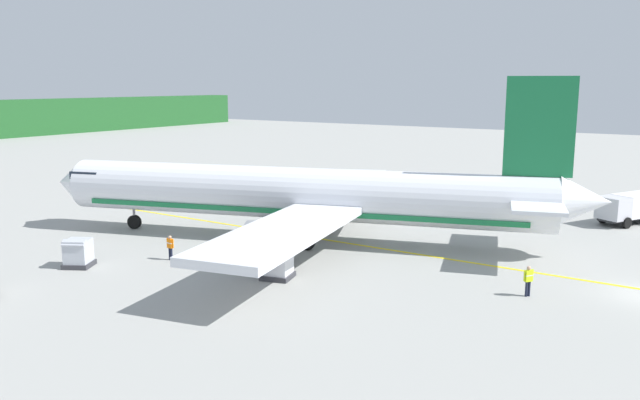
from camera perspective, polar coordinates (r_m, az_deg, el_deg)
ground at (r=64.68m, az=-20.31°, el=-0.51°), size 240.00×320.00×0.20m
airliner_foreground at (r=46.43m, az=-1.33°, el=0.43°), size 34.04×40.70×11.90m
service_truck_baggage at (r=58.33m, az=25.99°, el=-0.54°), size 6.34×4.78×2.42m
cargo_container_near at (r=43.02m, az=-20.84°, el=-4.47°), size 2.22×2.22×1.89m
cargo_container_mid at (r=37.98m, az=-3.80°, el=-5.55°), size 2.09×2.09×2.12m
crew_marshaller at (r=42.90m, az=-13.26°, el=-4.00°), size 0.26×0.63×1.64m
crew_loader_left at (r=36.57m, az=18.15°, el=-6.69°), size 0.53×0.45×1.71m
apron_guide_line at (r=45.65m, az=4.00°, el=-4.11°), size 0.30×60.00×0.01m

